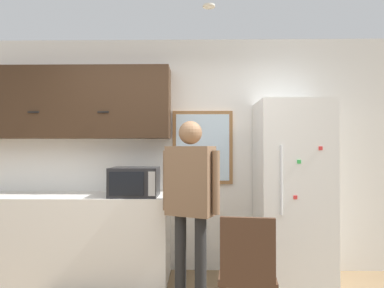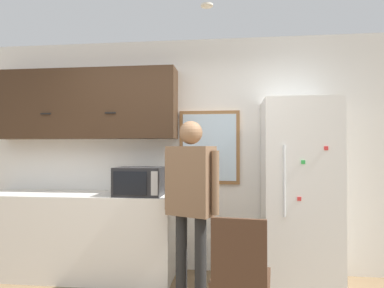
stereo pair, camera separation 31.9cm
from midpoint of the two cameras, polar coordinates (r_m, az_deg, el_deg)
back_wall at (r=4.05m, az=-5.45°, el=-1.70°), size 6.00×0.06×2.70m
counter at (r=4.10m, az=-22.19°, el=-14.22°), size 2.18×0.65×0.91m
upper_cabinets at (r=4.17m, az=-21.19°, el=6.39°), size 2.18×0.34×0.80m
microwave at (r=3.68m, az=-12.02°, el=-6.19°), size 0.49×0.41×0.30m
person at (r=3.25m, az=-3.10°, el=-7.69°), size 0.54×0.38×1.68m
refrigerator at (r=3.77m, az=14.04°, el=-7.72°), size 0.73×0.70×1.92m
chair at (r=2.78m, az=5.78°, el=-20.05°), size 0.49×0.49×0.91m
window at (r=3.98m, az=-0.51°, el=-0.57°), size 0.70×0.05×0.85m
ceiling_light at (r=3.26m, az=-0.17°, el=22.05°), size 0.11×0.11×0.01m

